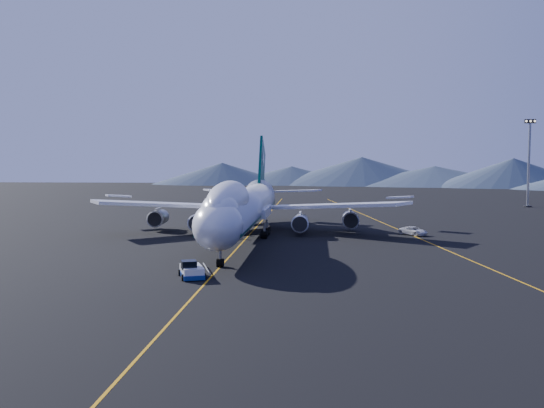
# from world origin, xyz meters

# --- Properties ---
(ground) EXTENTS (500.00, 500.00, 0.00)m
(ground) POSITION_xyz_m (0.00, 0.00, 0.00)
(ground) COLOR black
(ground) RESTS_ON ground
(taxiway_line_main) EXTENTS (0.25, 220.00, 0.01)m
(taxiway_line_main) POSITION_xyz_m (0.00, 0.00, 0.01)
(taxiway_line_main) COLOR orange
(taxiway_line_main) RESTS_ON ground
(taxiway_line_side) EXTENTS (28.08, 198.09, 0.01)m
(taxiway_line_side) POSITION_xyz_m (30.00, 10.00, 0.01)
(taxiway_line_side) COLOR orange
(taxiway_line_side) RESTS_ON ground
(boeing_747) EXTENTS (59.62, 72.43, 19.37)m
(boeing_747) POSITION_xyz_m (0.00, 0.03, 5.81)
(boeing_747) COLOR silver
(boeing_747) RESTS_ON ground
(pushback_tug) EXTENTS (4.03, 5.49, 2.15)m
(pushback_tug) POSITION_xyz_m (-2.23, -33.89, 0.68)
(pushback_tug) COLOR silver
(pushback_tug) RESTS_ON ground
(service_van) EXTENTS (5.55, 5.97, 1.56)m
(service_van) POSITION_xyz_m (30.45, 9.13, 0.78)
(service_van) COLOR silver
(service_van) RESTS_ON ground
(floodlight_mast) EXTENTS (3.17, 2.38, 25.69)m
(floodlight_mast) POSITION_xyz_m (74.29, 78.43, 13.02)
(floodlight_mast) COLOR black
(floodlight_mast) RESTS_ON ground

